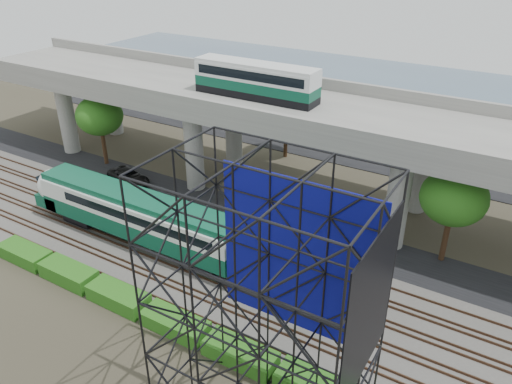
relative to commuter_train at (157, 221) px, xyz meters
The scene contains 13 objects.
ground 6.67m from the commuter_train, 19.41° to the right, with size 140.00×140.00×0.00m, color #474233.
ballast_bed 6.32m from the commuter_train, ahead, with size 90.00×12.00×0.20m, color slate.
service_road 10.61m from the commuter_train, 56.26° to the left, with size 90.00×5.00×0.08m, color black.
parking_lot 32.62m from the commuter_train, 79.94° to the left, with size 90.00×18.00×0.08m, color black.
harbor_water 54.37m from the commuter_train, 84.00° to the left, with size 140.00×40.00×0.03m, color #42546D.
rail_tracks 6.25m from the commuter_train, ahead, with size 90.00×9.52×0.16m.
commuter_train is the anchor object (origin of this frame).
overpass 15.89m from the commuter_train, 69.25° to the left, with size 80.00×12.00×12.40m.
scaffold_tower 18.97m from the commuter_train, 32.85° to the right, with size 9.36×6.36×15.00m.
hedge_strip 9.47m from the commuter_train, 43.31° to the right, with size 34.60×1.80×1.20m.
trees 14.46m from the commuter_train, 85.92° to the left, with size 40.94×16.94×7.69m.
suv 13.34m from the commuter_train, 144.27° to the left, with size 2.36×5.12×1.42m, color black.
parked_cars 32.26m from the commuter_train, 77.26° to the left, with size 36.94×9.68×1.31m.
Camera 1 is at (18.10, -22.57, 23.09)m, focal length 35.00 mm.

